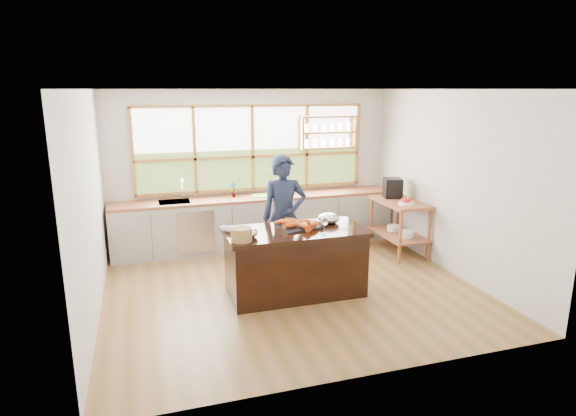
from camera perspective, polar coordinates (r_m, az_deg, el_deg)
name	(u,v)px	position (r m, az deg, el deg)	size (l,w,h in m)	color
ground_plane	(291,288)	(6.82, 0.32, -9.42)	(5.00, 5.00, 0.00)	#986139
room_shell	(282,158)	(6.82, -0.76, 5.92)	(5.02, 4.52, 2.71)	beige
back_counter	(256,221)	(8.43, -3.76, -1.57)	(4.90, 0.63, 0.90)	#A9A7A0
right_shelf_unit	(400,218)	(8.25, 13.09, -1.17)	(0.62, 1.10, 0.90)	#9B5A37
island	(295,262)	(6.47, 0.86, -6.39)	(1.85, 0.90, 0.90)	black
cook	(284,217)	(6.97, -0.48, -1.04)	(0.66, 0.43, 1.80)	#192037
potted_plant	(233,190)	(8.28, -6.51, 2.19)	(0.14, 0.09, 0.26)	slate
cutting_board	(264,195)	(8.35, -2.90, 1.50)	(0.40, 0.30, 0.01)	#60C038
espresso_machine	(393,188)	(8.38, 12.30, 2.34)	(0.29, 0.31, 0.33)	black
wine_bottle	(409,194)	(8.03, 14.18, 1.63)	(0.08, 0.08, 0.30)	#95B353
fruit_bowl	(406,202)	(7.93, 13.85, 0.71)	(0.23, 0.23, 0.11)	white
slate_board	(299,227)	(6.44, 1.33, -2.24)	(0.55, 0.40, 0.02)	black
lobster_pile	(299,224)	(6.41, 1.30, -1.86)	(0.55, 0.48, 0.08)	#DE5A1A
mixing_bowl_left	(247,233)	(6.02, -4.93, -2.92)	(0.29, 0.29, 0.14)	#B8BABF
mixing_bowl_right	(329,218)	(6.67, 4.85, -1.23)	(0.30, 0.30, 0.14)	#B8BABF
wine_glass	(325,222)	(6.11, 4.36, -1.69)	(0.08, 0.08, 0.22)	white
wicker_basket	(241,235)	(5.87, -5.54, -3.15)	(0.26, 0.26, 0.17)	#A37E41
parchment_roll	(232,230)	(6.24, -6.70, -2.57)	(0.08, 0.08, 0.30)	silver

